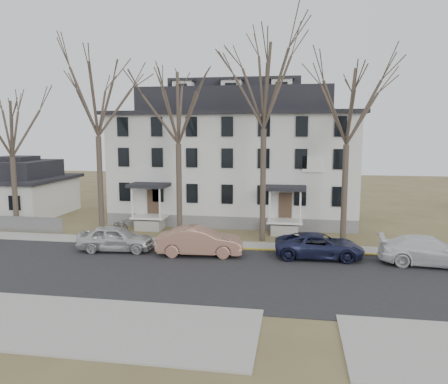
% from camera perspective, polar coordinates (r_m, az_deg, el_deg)
% --- Properties ---
extents(ground, '(120.00, 120.00, 0.00)m').
position_cam_1_polar(ground, '(21.85, 0.33, -12.46)').
color(ground, brown).
rests_on(ground, ground).
extents(main_road, '(120.00, 10.00, 0.04)m').
position_cam_1_polar(main_road, '(23.71, 1.10, -10.81)').
color(main_road, '#27272A').
rests_on(main_road, ground).
extents(far_sidewalk, '(120.00, 2.00, 0.08)m').
position_cam_1_polar(far_sidewalk, '(29.41, 2.79, -7.11)').
color(far_sidewalk, '#A09F97').
rests_on(far_sidewalk, ground).
extents(near_sidewalk_left, '(20.00, 5.00, 0.08)m').
position_cam_1_polar(near_sidewalk_left, '(20.38, -25.83, -14.81)').
color(near_sidewalk_left, '#A09F97').
rests_on(near_sidewalk_left, ground).
extents(yellow_curb, '(14.00, 0.25, 0.06)m').
position_cam_1_polar(yellow_curb, '(28.43, 12.74, -7.83)').
color(yellow_curb, gold).
rests_on(yellow_curb, ground).
extents(boarding_house, '(20.80, 12.36, 12.05)m').
position_cam_1_polar(boarding_house, '(38.61, 1.58, 4.56)').
color(boarding_house, slate).
rests_on(boarding_house, ground).
extents(small_house, '(8.70, 8.70, 5.00)m').
position_cam_1_polar(small_house, '(44.46, -25.28, 0.19)').
color(small_house, silver).
rests_on(small_house, ground).
extents(tree_far_left, '(8.40, 8.40, 13.72)m').
position_cam_1_polar(tree_far_left, '(33.35, -16.29, 12.28)').
color(tree_far_left, '#473B31').
rests_on(tree_far_left, ground).
extents(tree_mid_left, '(7.80, 7.80, 12.74)m').
position_cam_1_polar(tree_mid_left, '(31.21, -6.04, 11.50)').
color(tree_mid_left, '#473B31').
rests_on(tree_mid_left, ground).
extents(tree_center, '(9.00, 9.00, 14.70)m').
position_cam_1_polar(tree_center, '(30.33, 5.28, 14.43)').
color(tree_center, '#473B31').
rests_on(tree_center, ground).
extents(tree_mid_right, '(7.80, 7.80, 12.74)m').
position_cam_1_polar(tree_mid_right, '(30.29, 15.88, 11.37)').
color(tree_mid_right, '#473B31').
rests_on(tree_mid_right, ground).
extents(tree_bungalow, '(6.60, 6.60, 10.78)m').
position_cam_1_polar(tree_bungalow, '(36.78, -26.14, 7.88)').
color(tree_bungalow, '#473B31').
rests_on(tree_bungalow, ground).
extents(car_silver, '(4.97, 2.39, 1.64)m').
position_cam_1_polar(car_silver, '(28.86, -13.93, -5.96)').
color(car_silver, silver).
rests_on(car_silver, ground).
extents(car_tan, '(5.40, 2.31, 1.73)m').
position_cam_1_polar(car_tan, '(27.10, -3.19, -6.52)').
color(car_tan, '#A5725B').
rests_on(car_tan, ground).
extents(car_navy, '(5.35, 2.56, 1.47)m').
position_cam_1_polar(car_navy, '(27.16, 12.32, -6.95)').
color(car_navy, '#1E2142').
rests_on(car_navy, ground).
extents(car_white, '(5.76, 2.71, 1.63)m').
position_cam_1_polar(car_white, '(27.73, 25.28, -7.06)').
color(car_white, silver).
rests_on(car_white, ground).
extents(bicycle_left, '(1.77, 1.36, 0.89)m').
position_cam_1_polar(bicycle_left, '(34.65, -13.32, -4.27)').
color(bicycle_left, black).
rests_on(bicycle_left, ground).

